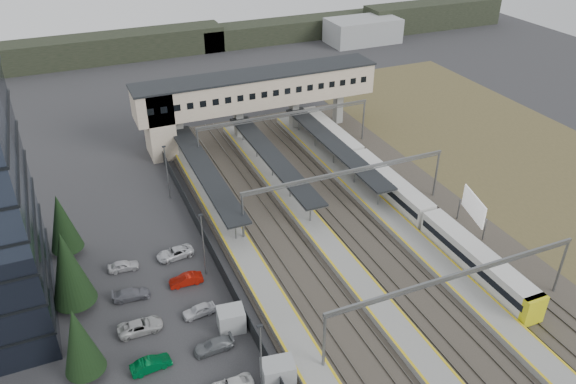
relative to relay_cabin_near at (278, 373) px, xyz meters
name	(u,v)px	position (x,y,z in m)	size (l,w,h in m)	color
ground	(306,310)	(6.25, 7.53, -1.21)	(220.00, 220.00, 0.00)	#2B2B2D
conifer_row	(83,369)	(-15.75, 3.67, 3.62)	(4.42, 49.82, 9.50)	black
lampposts	(227,291)	(-1.75, 8.78, 3.12)	(0.50, 53.25, 8.07)	slate
fence	(232,290)	(-0.25, 12.53, -0.21)	(0.08, 90.00, 2.00)	#26282B
relay_cabin_near	(278,373)	(0.00, 0.00, 0.00)	(3.20, 2.55, 2.43)	#949799
relay_cabin_far	(231,319)	(-1.75, 8.11, 0.00)	(2.89, 2.50, 2.43)	#949799
rail_corridor	(361,260)	(15.59, 12.53, -0.92)	(34.00, 90.00, 0.92)	#3A352C
canopies	(272,157)	(13.25, 34.53, 2.71)	(23.10, 30.00, 3.28)	black
footbridge	(242,95)	(13.95, 49.53, 6.72)	(40.40, 6.40, 11.20)	#B9A48D
gantries	(394,223)	(18.25, 10.53, 4.78)	(28.40, 62.28, 7.17)	slate
train	(391,188)	(26.25, 23.18, 0.64)	(2.59, 54.09, 3.26)	silver
billboard	(474,207)	(31.54, 12.78, 2.21)	(1.67, 5.83, 5.09)	slate
treeline_far	(238,37)	(30.06, 99.81, 1.74)	(170.00, 19.00, 7.00)	black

